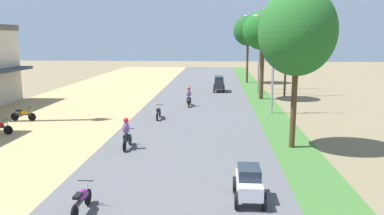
{
  "coord_description": "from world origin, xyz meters",
  "views": [
    {
      "loc": [
        1.63,
        -3.51,
        5.78
      ],
      "look_at": [
        0.09,
        19.08,
        1.56
      ],
      "focal_mm": 35.17,
      "sensor_mm": 36.0,
      "label": 1
    }
  ],
  "objects_px": {
    "car_van_charcoal": "(219,83)",
    "motorbike_ahead_third": "(127,134)",
    "utility_pole_far": "(287,44)",
    "motorbike_ahead_second": "(82,198)",
    "streetlamp_near": "(274,56)",
    "motorbike_ahead_fifth": "(189,97)",
    "car_hatchback_white": "(249,182)",
    "median_tree_second": "(263,31)",
    "utility_pole_near": "(274,44)",
    "median_tree_nearest": "(297,32)",
    "median_tree_third": "(248,31)",
    "parked_motorbike_sixth": "(24,114)",
    "streetlamp_mid": "(259,48)",
    "motorbike_ahead_fourth": "(159,112)"
  },
  "relations": [
    {
      "from": "car_van_charcoal",
      "to": "motorbike_ahead_third",
      "type": "relative_size",
      "value": 1.34
    },
    {
      "from": "utility_pole_far",
      "to": "motorbike_ahead_second",
      "type": "distance_m",
      "value": 28.8
    },
    {
      "from": "streetlamp_near",
      "to": "car_van_charcoal",
      "type": "height_order",
      "value": "streetlamp_near"
    },
    {
      "from": "streetlamp_near",
      "to": "motorbike_ahead_second",
      "type": "bearing_deg",
      "value": -116.36
    },
    {
      "from": "motorbike_ahead_second",
      "to": "motorbike_ahead_fifth",
      "type": "bearing_deg",
      "value": 84.12
    },
    {
      "from": "utility_pole_far",
      "to": "motorbike_ahead_fifth",
      "type": "distance_m",
      "value": 11.9
    },
    {
      "from": "car_hatchback_white",
      "to": "median_tree_second",
      "type": "bearing_deg",
      "value": 82.59
    },
    {
      "from": "car_van_charcoal",
      "to": "utility_pole_near",
      "type": "bearing_deg",
      "value": 23.88
    },
    {
      "from": "median_tree_nearest",
      "to": "median_tree_third",
      "type": "relative_size",
      "value": 0.97
    },
    {
      "from": "parked_motorbike_sixth",
      "to": "car_hatchback_white",
      "type": "xyz_separation_m",
      "value": [
        14.61,
        -12.11,
        0.19
      ]
    },
    {
      "from": "median_tree_nearest",
      "to": "motorbike_ahead_third",
      "type": "xyz_separation_m",
      "value": [
        -8.64,
        -0.86,
        -5.19
      ]
    },
    {
      "from": "utility_pole_near",
      "to": "motorbike_ahead_second",
      "type": "height_order",
      "value": "utility_pole_near"
    },
    {
      "from": "streetlamp_mid",
      "to": "utility_pole_near",
      "type": "height_order",
      "value": "utility_pole_near"
    },
    {
      "from": "streetlamp_mid",
      "to": "motorbike_ahead_third",
      "type": "distance_m",
      "value": 22.45
    },
    {
      "from": "car_hatchback_white",
      "to": "motorbike_ahead_fifth",
      "type": "distance_m",
      "value": 18.78
    },
    {
      "from": "median_tree_third",
      "to": "utility_pole_far",
      "type": "height_order",
      "value": "utility_pole_far"
    },
    {
      "from": "median_tree_second",
      "to": "motorbike_ahead_third",
      "type": "xyz_separation_m",
      "value": [
        -8.8,
        -16.86,
        -5.52
      ]
    },
    {
      "from": "median_tree_nearest",
      "to": "motorbike_ahead_fifth",
      "type": "bearing_deg",
      "value": 118.71
    },
    {
      "from": "utility_pole_far",
      "to": "motorbike_ahead_third",
      "type": "bearing_deg",
      "value": -121.02
    },
    {
      "from": "median_tree_third",
      "to": "motorbike_ahead_third",
      "type": "bearing_deg",
      "value": -105.78
    },
    {
      "from": "streetlamp_near",
      "to": "median_tree_third",
      "type": "bearing_deg",
      "value": 91.15
    },
    {
      "from": "utility_pole_near",
      "to": "motorbike_ahead_fifth",
      "type": "xyz_separation_m",
      "value": [
        -8.55,
        -11.57,
        -4.21
      ]
    },
    {
      "from": "streetlamp_near",
      "to": "streetlamp_mid",
      "type": "relative_size",
      "value": 0.93
    },
    {
      "from": "motorbike_ahead_fifth",
      "to": "median_tree_third",
      "type": "bearing_deg",
      "value": 70.55
    },
    {
      "from": "streetlamp_mid",
      "to": "car_hatchback_white",
      "type": "xyz_separation_m",
      "value": [
        -3.02,
        -26.26,
        -3.96
      ]
    },
    {
      "from": "utility_pole_far",
      "to": "motorbike_ahead_third",
      "type": "height_order",
      "value": "utility_pole_far"
    },
    {
      "from": "streetlamp_mid",
      "to": "car_hatchback_white",
      "type": "height_order",
      "value": "streetlamp_mid"
    },
    {
      "from": "streetlamp_near",
      "to": "utility_pole_near",
      "type": "relative_size",
      "value": 0.77
    },
    {
      "from": "car_van_charcoal",
      "to": "motorbike_ahead_fourth",
      "type": "height_order",
      "value": "car_van_charcoal"
    },
    {
      "from": "median_tree_nearest",
      "to": "utility_pole_far",
      "type": "distance_m",
      "value": 18.21
    },
    {
      "from": "median_tree_nearest",
      "to": "car_hatchback_white",
      "type": "bearing_deg",
      "value": -112.37
    },
    {
      "from": "car_van_charcoal",
      "to": "median_tree_third",
      "type": "bearing_deg",
      "value": 67.07
    },
    {
      "from": "streetlamp_mid",
      "to": "median_tree_nearest",
      "type": "bearing_deg",
      "value": -90.6
    },
    {
      "from": "utility_pole_far",
      "to": "car_hatchback_white",
      "type": "xyz_separation_m",
      "value": [
        -5.52,
        -24.84,
        -4.44
      ]
    },
    {
      "from": "streetlamp_mid",
      "to": "median_tree_second",
      "type": "bearing_deg",
      "value": -90.81
    },
    {
      "from": "utility_pole_near",
      "to": "utility_pole_far",
      "type": "bearing_deg",
      "value": -84.48
    },
    {
      "from": "streetlamp_near",
      "to": "motorbike_ahead_fourth",
      "type": "height_order",
      "value": "streetlamp_near"
    },
    {
      "from": "streetlamp_mid",
      "to": "car_van_charcoal",
      "type": "height_order",
      "value": "streetlamp_mid"
    },
    {
      "from": "utility_pole_near",
      "to": "median_tree_second",
      "type": "bearing_deg",
      "value": -105.92
    },
    {
      "from": "parked_motorbike_sixth",
      "to": "motorbike_ahead_fourth",
      "type": "relative_size",
      "value": 1.0
    },
    {
      "from": "parked_motorbike_sixth",
      "to": "streetlamp_near",
      "type": "distance_m",
      "value": 18.46
    },
    {
      "from": "parked_motorbike_sixth",
      "to": "motorbike_ahead_fifth",
      "type": "xyz_separation_m",
      "value": [
        11.08,
        6.34,
        0.3
      ]
    },
    {
      "from": "utility_pole_near",
      "to": "motorbike_ahead_third",
      "type": "relative_size",
      "value": 5.41
    },
    {
      "from": "median_tree_second",
      "to": "streetlamp_mid",
      "type": "xyz_separation_m",
      "value": [
        0.05,
        3.42,
        -1.67
      ]
    },
    {
      "from": "streetlamp_mid",
      "to": "utility_pole_far",
      "type": "distance_m",
      "value": 2.91
    },
    {
      "from": "motorbike_ahead_second",
      "to": "motorbike_ahead_third",
      "type": "relative_size",
      "value": 1.0
    },
    {
      "from": "median_tree_nearest",
      "to": "car_hatchback_white",
      "type": "xyz_separation_m",
      "value": [
        -2.82,
        -6.85,
        -5.3
      ]
    },
    {
      "from": "median_tree_nearest",
      "to": "median_tree_second",
      "type": "distance_m",
      "value": 16.0
    },
    {
      "from": "streetlamp_mid",
      "to": "utility_pole_far",
      "type": "height_order",
      "value": "utility_pole_far"
    },
    {
      "from": "streetlamp_mid",
      "to": "motorbike_ahead_second",
      "type": "xyz_separation_m",
      "value": [
        -8.59,
        -27.6,
        -4.13
      ]
    }
  ]
}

